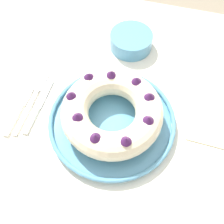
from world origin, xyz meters
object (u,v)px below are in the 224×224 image
at_px(serving_dish, 112,121).
at_px(napkin, 217,129).
at_px(fork, 33,99).
at_px(serving_knife, 21,106).
at_px(bundt_cake, 112,112).
at_px(side_bowl, 131,41).
at_px(cake_knife, 37,109).

relative_size(serving_dish, napkin, 2.25).
distance_m(fork, napkin, 0.52).
relative_size(serving_dish, serving_knife, 1.51).
xyz_separation_m(bundt_cake, side_bowl, (-0.02, 0.29, -0.04)).
height_order(cake_knife, side_bowl, side_bowl).
bearing_deg(cake_knife, fork, 133.70).
relative_size(side_bowl, napkin, 0.90).
xyz_separation_m(side_bowl, napkin, (0.29, -0.24, -0.02)).
relative_size(cake_knife, napkin, 1.24).
bearing_deg(napkin, cake_knife, -172.21).
height_order(bundt_cake, cake_knife, bundt_cake).
height_order(side_bowl, napkin, side_bowl).
xyz_separation_m(bundt_cake, serving_knife, (-0.26, -0.02, -0.06)).
relative_size(serving_knife, napkin, 1.49).
bearing_deg(serving_dish, cake_knife, -176.65).
relative_size(fork, cake_knife, 1.13).
relative_size(serving_dish, bundt_cake, 1.31).
distance_m(cake_knife, napkin, 0.50).
height_order(serving_dish, fork, serving_dish).
distance_m(bundt_cake, side_bowl, 0.30).
bearing_deg(cake_knife, bundt_cake, 7.43).
relative_size(serving_knife, cake_knife, 1.20).
distance_m(bundt_cake, fork, 0.25).
height_order(serving_dish, bundt_cake, bundt_cake).
xyz_separation_m(fork, side_bowl, (0.22, 0.28, 0.02)).
relative_size(bundt_cake, napkin, 1.72).
distance_m(bundt_cake, cake_knife, 0.22).
relative_size(serving_dish, fork, 1.60).
xyz_separation_m(serving_dish, cake_knife, (-0.22, -0.01, -0.01)).
bearing_deg(serving_dish, serving_knife, -176.51).
bearing_deg(napkin, fork, -175.73).
distance_m(serving_dish, bundt_cake, 0.05).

